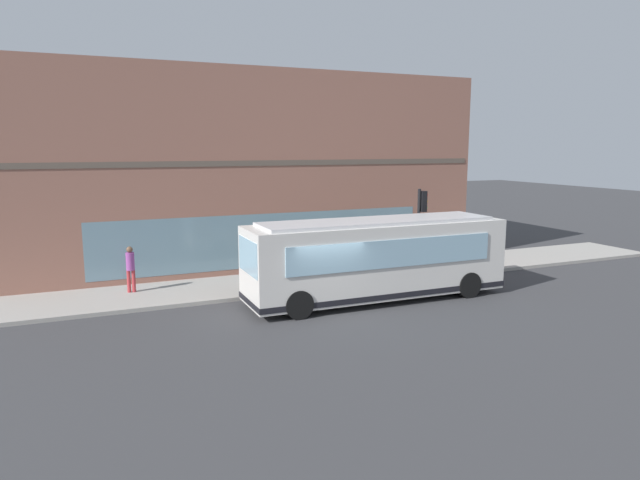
# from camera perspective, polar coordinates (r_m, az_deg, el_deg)

# --- Properties ---
(ground) EXTENTS (120.00, 120.00, 0.00)m
(ground) POSITION_cam_1_polar(r_m,az_deg,el_deg) (19.97, 0.44, -7.31)
(ground) COLOR #38383A
(sidewalk_curb) EXTENTS (3.73, 40.00, 0.15)m
(sidewalk_curb) POSITION_cam_1_polar(r_m,az_deg,el_deg) (23.96, -3.91, -4.30)
(sidewalk_curb) COLOR #9E9991
(sidewalk_curb) RESTS_ON ground
(building_corner) EXTENTS (7.63, 21.79, 9.15)m
(building_corner) POSITION_cam_1_polar(r_m,az_deg,el_deg) (28.68, -7.83, 6.98)
(building_corner) COLOR #8C5B4C
(building_corner) RESTS_ON ground
(city_bus_nearside) EXTENTS (2.65, 10.05, 3.07)m
(city_bus_nearside) POSITION_cam_1_polar(r_m,az_deg,el_deg) (21.34, 5.73, -1.96)
(city_bus_nearside) COLOR silver
(city_bus_nearside) RESTS_ON ground
(traffic_light_near_corner) EXTENTS (0.32, 0.49, 3.81)m
(traffic_light_near_corner) POSITION_cam_1_polar(r_m,az_deg,el_deg) (24.83, 10.19, 2.47)
(traffic_light_near_corner) COLOR black
(traffic_light_near_corner) RESTS_ON sidewalk_curb
(fire_hydrant) EXTENTS (0.35, 0.35, 0.74)m
(fire_hydrant) POSITION_cam_1_polar(r_m,az_deg,el_deg) (25.46, 4.84, -2.47)
(fire_hydrant) COLOR yellow
(fire_hydrant) RESTS_ON sidewalk_curb
(pedestrian_near_hydrant) EXTENTS (0.32, 0.32, 1.62)m
(pedestrian_near_hydrant) POSITION_cam_1_polar(r_m,az_deg,el_deg) (23.51, 1.82, -2.04)
(pedestrian_near_hydrant) COLOR silver
(pedestrian_near_hydrant) RESTS_ON sidewalk_curb
(pedestrian_by_light_pole) EXTENTS (0.32, 0.32, 1.57)m
(pedestrian_by_light_pole) POSITION_cam_1_polar(r_m,az_deg,el_deg) (25.48, 7.63, -1.29)
(pedestrian_by_light_pole) COLOR silver
(pedestrian_by_light_pole) RESTS_ON sidewalk_curb
(pedestrian_walking_along_curb) EXTENTS (0.32, 0.32, 1.80)m
(pedestrian_walking_along_curb) POSITION_cam_1_polar(r_m,az_deg,el_deg) (23.01, -18.62, -2.49)
(pedestrian_walking_along_curb) COLOR #B23338
(pedestrian_walking_along_curb) RESTS_ON sidewalk_curb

